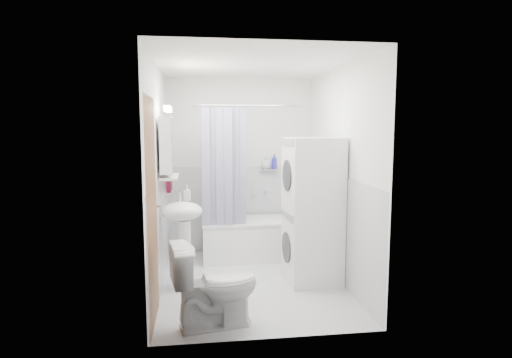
{
  "coord_description": "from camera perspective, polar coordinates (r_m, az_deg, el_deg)",
  "views": [
    {
      "loc": [
        -0.57,
        -4.6,
        1.74
      ],
      "look_at": [
        0.07,
        0.15,
        1.16
      ],
      "focal_mm": 30.0,
      "sensor_mm": 36.0,
      "label": 1
    }
  ],
  "objects": [
    {
      "name": "tub_spout",
      "position": [
        5.99,
        1.14,
        -1.69
      ],
      "size": [
        0.04,
        0.12,
        0.04
      ],
      "primitive_type": "cylinder",
      "rotation": [
        1.57,
        0.0,
        0.0
      ],
      "color": "silver",
      "rests_on": "room_walls"
    },
    {
      "name": "toilet",
      "position": [
        3.85,
        -5.5,
        -13.88
      ],
      "size": [
        0.82,
        0.55,
        0.74
      ],
      "primitive_type": "imported",
      "rotation": [
        0.0,
        0.0,
        1.75
      ],
      "color": "white",
      "rests_on": "ground"
    },
    {
      "name": "floor",
      "position": [
        4.95,
        -0.55,
        -13.62
      ],
      "size": [
        2.6,
        2.6,
        0.0
      ],
      "primitive_type": "plane",
      "color": "silver",
      "rests_on": "ground"
    },
    {
      "name": "room_walls",
      "position": [
        4.64,
        -0.57,
        3.83
      ],
      "size": [
        2.6,
        2.6,
        2.6
      ],
      "color": "white",
      "rests_on": "ground"
    },
    {
      "name": "shower_caddy",
      "position": [
        5.95,
        1.64,
        1.25
      ],
      "size": [
        0.22,
        0.06,
        0.02
      ],
      "primitive_type": "cube",
      "color": "silver",
      "rests_on": "room_walls"
    },
    {
      "name": "soap_pump",
      "position": [
        4.92,
        -9.18,
        -2.39
      ],
      "size": [
        0.08,
        0.17,
        0.08
      ],
      "primitive_type": "imported",
      "color": "gray",
      "rests_on": "sink"
    },
    {
      "name": "washer_dryer",
      "position": [
        4.83,
        7.49,
        -4.17
      ],
      "size": [
        0.61,
        0.6,
        1.62
      ],
      "rotation": [
        0.0,
        0.0,
        0.05
      ],
      "color": "white",
      "rests_on": "ground"
    },
    {
      "name": "shampoo_b",
      "position": [
        5.96,
        2.44,
        1.74
      ],
      "size": [
        0.08,
        0.21,
        0.08
      ],
      "primitive_type": "imported",
      "color": "#322BAF",
      "rests_on": "shower_caddy"
    },
    {
      "name": "wainscot",
      "position": [
        5.06,
        -0.97,
        -6.08
      ],
      "size": [
        1.98,
        2.58,
        2.58
      ],
      "color": "white",
      "rests_on": "ground"
    },
    {
      "name": "towel",
      "position": [
        5.38,
        -11.56,
        2.48
      ],
      "size": [
        0.07,
        0.31,
        0.76
      ],
      "color": "#520F1F",
      "rests_on": "room_walls"
    },
    {
      "name": "door",
      "position": [
        4.13,
        -12.8,
        -3.52
      ],
      "size": [
        0.05,
        2.0,
        2.0
      ],
      "color": "brown",
      "rests_on": "ground"
    },
    {
      "name": "shampoo_a",
      "position": [
        5.94,
        1.3,
        1.97
      ],
      "size": [
        0.13,
        0.17,
        0.13
      ],
      "primitive_type": "imported",
      "color": "gray",
      "rests_on": "shower_caddy"
    },
    {
      "name": "bathtub",
      "position": [
        5.75,
        -0.35,
        -7.69
      ],
      "size": [
        1.36,
        0.65,
        0.52
      ],
      "color": "white",
      "rests_on": "ground"
    },
    {
      "name": "sink",
      "position": [
        4.65,
        -9.76,
        -6.02
      ],
      "size": [
        0.44,
        0.37,
        1.04
      ],
      "color": "white",
      "rests_on": "ground"
    },
    {
      "name": "shower_curtain",
      "position": [
        5.29,
        -4.25,
        1.61
      ],
      "size": [
        0.55,
        0.02,
        1.45
      ],
      "color": "#16174D",
      "rests_on": "curtain_rod"
    },
    {
      "name": "shelf_bottle",
      "position": [
        4.59,
        -11.59,
        0.66
      ],
      "size": [
        0.07,
        0.18,
        0.07
      ],
      "primitive_type": "imported",
      "color": "gray",
      "rests_on": "shelf"
    },
    {
      "name": "shelf_cup",
      "position": [
        4.85,
        -11.38,
        1.18
      ],
      "size": [
        0.1,
        0.09,
        0.1
      ],
      "primitive_type": "imported",
      "color": "gray",
      "rests_on": "shelf"
    },
    {
      "name": "medicine_cabinet",
      "position": [
        4.72,
        -11.74,
        4.69
      ],
      "size": [
        0.13,
        0.5,
        0.71
      ],
      "color": "white",
      "rests_on": "room_walls"
    },
    {
      "name": "shelf",
      "position": [
        4.74,
        -11.45,
        0.28
      ],
      "size": [
        0.18,
        0.54,
        0.02
      ],
      "primitive_type": "cube",
      "color": "silver",
      "rests_on": "room_walls"
    },
    {
      "name": "curtain_rod",
      "position": [
        5.31,
        -0.0,
        9.75
      ],
      "size": [
        1.54,
        0.02,
        0.02
      ],
      "primitive_type": "cylinder",
      "rotation": [
        0.0,
        1.57,
        0.0
      ],
      "color": "silver",
      "rests_on": "room_walls"
    }
  ]
}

